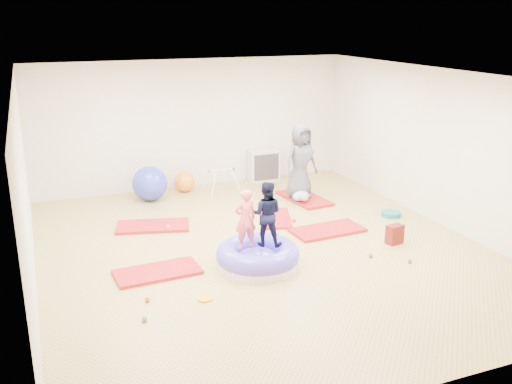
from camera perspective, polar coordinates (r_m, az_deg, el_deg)
name	(u,v)px	position (r m, az deg, el deg)	size (l,w,h in m)	color
room	(263,167)	(8.97, 0.71, 2.52)	(7.01, 8.01, 2.81)	tan
gym_mat_front_left	(158,272)	(8.69, -9.81, -7.89)	(1.25, 0.62, 0.05)	#AB021E
gym_mat_mid_left	(153,226)	(10.51, -10.29, -3.37)	(1.29, 0.65, 0.05)	#AB021E
gym_mat_center_back	(275,218)	(10.76, 1.96, -2.63)	(1.10, 0.55, 0.05)	#AB021E
gym_mat_right	(327,230)	(10.23, 7.16, -3.81)	(1.28, 0.64, 0.05)	#AB021E
gym_mat_rear_right	(304,198)	(11.94, 4.84, -0.63)	(1.30, 0.65, 0.05)	#AB021E
inflatable_cushion	(258,257)	(8.74, 0.16, -6.52)	(1.28, 1.28, 0.40)	silver
child_pink	(245,216)	(8.45, -1.07, -2.41)	(0.34, 0.22, 0.93)	#F85964
child_navy	(266,211)	(8.57, 1.04, -1.88)	(0.49, 0.38, 1.00)	black
adult_caregiver	(301,161)	(11.73, 4.48, 3.09)	(0.75, 0.49, 1.53)	#4A4D5A
infant	(302,196)	(11.61, 4.58, -0.44)	(0.36, 0.36, 0.21)	#8FB2CA
ball_pit_balls	(266,249)	(9.35, 1.03, -5.69)	(4.25, 3.39, 0.07)	#FFB20E
exercise_ball_blue	(150,184)	(11.96, -10.57, 0.84)	(0.72, 0.72, 0.72)	#2F3CC2
exercise_ball_orange	(184,182)	(12.47, -7.17, 1.03)	(0.45, 0.45, 0.45)	orange
infant_play_gym	(222,178)	(12.16, -3.45, 1.45)	(0.73, 0.69, 0.56)	silver
cube_shelf	(264,166)	(13.21, 0.78, 2.66)	(0.70, 0.35, 0.70)	silver
balance_disc	(391,214)	(11.23, 13.35, -2.14)	(0.37, 0.37, 0.08)	#126E79
backpack	(395,234)	(9.87, 13.70, -4.14)	(0.28, 0.17, 0.33)	red
yellow_toy	(205,299)	(7.87, -5.12, -10.60)	(0.19, 0.19, 0.03)	#FFB20E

